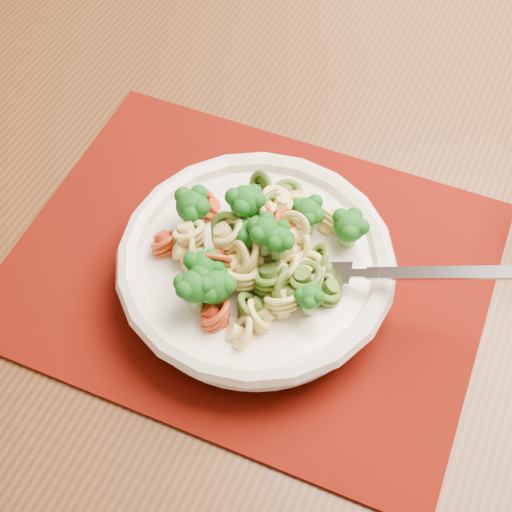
% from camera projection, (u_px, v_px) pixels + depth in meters
% --- Properties ---
extents(dining_table, '(1.59, 1.08, 0.79)m').
position_uv_depth(dining_table, '(304.00, 244.00, 0.76)').
color(dining_table, '#5A3119').
rests_on(dining_table, ground).
extents(placemat, '(0.41, 0.32, 0.00)m').
position_uv_depth(placemat, '(250.00, 267.00, 0.63)').
color(placemat, '#510B03').
rests_on(placemat, dining_table).
extents(pasta_bowl, '(0.23, 0.23, 0.04)m').
position_uv_depth(pasta_bowl, '(256.00, 264.00, 0.59)').
color(pasta_bowl, white).
rests_on(pasta_bowl, placemat).
extents(pasta_broccoli_heap, '(0.20, 0.20, 0.06)m').
position_uv_depth(pasta_broccoli_heap, '(256.00, 252.00, 0.58)').
color(pasta_broccoli_heap, '#EEDC76').
rests_on(pasta_broccoli_heap, pasta_bowl).
extents(fork, '(0.18, 0.05, 0.08)m').
position_uv_depth(fork, '(336.00, 274.00, 0.57)').
color(fork, silver).
rests_on(fork, pasta_bowl).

